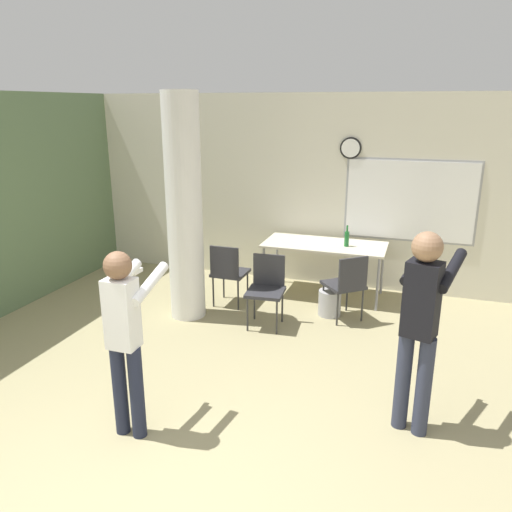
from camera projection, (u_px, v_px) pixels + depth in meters
wall_back at (313, 191)px, 7.41m from camera, size 8.00×0.15×2.80m
support_pillar at (184, 209)px, 6.12m from camera, size 0.44×0.44×2.80m
folding_table at (325, 247)px, 6.99m from camera, size 1.69×0.79×0.77m
bottle_on_table at (347, 238)px, 6.83m from camera, size 0.06×0.06×0.29m
waste_bin at (330, 303)px, 6.48m from camera, size 0.29×0.29×0.34m
chair_table_right at (347, 282)px, 6.22m from camera, size 0.62×0.62×0.87m
chair_table_front at (267, 286)px, 6.11m from camera, size 0.48×0.48×0.87m
chair_table_left at (228, 270)px, 6.68m from camera, size 0.44×0.44×0.87m
person_playing_side at (421, 318)px, 3.96m from camera, size 0.51×0.71×1.73m
person_playing_front at (125, 330)px, 3.93m from camera, size 0.34×0.63×1.59m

